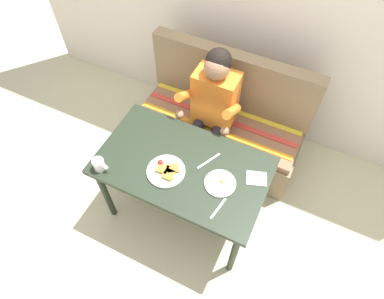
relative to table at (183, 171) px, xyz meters
The scene contains 10 objects.
ground_plane 0.65m from the table, ahead, with size 8.00×8.00×0.00m, color beige.
table is the anchor object (origin of this frame).
couch 0.83m from the table, 90.00° to the left, with size 1.44×0.56×1.00m.
person 0.60m from the table, 93.94° to the left, with size 0.45×0.61×1.21m.
plate_breakfast 0.16m from the table, 124.98° to the right, with size 0.26×0.26×0.05m.
plate_eggs 0.31m from the table, ahead, with size 0.21×0.21×0.04m.
coffee_mug 0.58m from the table, 151.17° to the right, with size 0.12×0.08×0.09m.
napkin 0.52m from the table, 13.05° to the left, with size 0.14×0.11×0.01m, color silver.
fork 0.42m from the table, 29.31° to the right, with size 0.01×0.17×0.01m, color silver.
knife 0.20m from the table, 34.68° to the left, with size 0.01×0.20×0.01m, color silver.
Camera 1 is at (0.60, -1.09, 2.67)m, focal length 31.00 mm.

